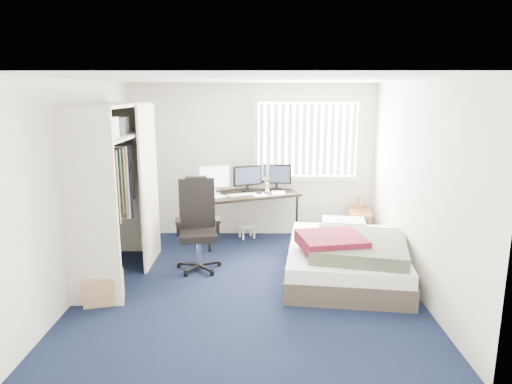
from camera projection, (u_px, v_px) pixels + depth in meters
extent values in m
plane|color=black|center=(249.00, 284.00, 5.72)|extent=(4.20, 4.20, 0.00)
plane|color=silver|center=(252.00, 161.00, 7.50)|extent=(4.00, 0.00, 4.00)
plane|color=silver|center=(241.00, 244.00, 3.40)|extent=(4.00, 0.00, 4.00)
plane|color=silver|center=(82.00, 186.00, 5.47)|extent=(0.00, 4.20, 4.20)
plane|color=silver|center=(416.00, 187.00, 5.43)|extent=(0.00, 4.20, 4.20)
plane|color=white|center=(248.00, 79.00, 5.18)|extent=(4.20, 4.20, 0.00)
cube|color=white|center=(307.00, 139.00, 7.40)|extent=(1.60, 0.02, 1.20)
cube|color=beige|center=(308.00, 100.00, 7.23)|extent=(1.72, 0.06, 0.06)
cube|color=beige|center=(306.00, 178.00, 7.51)|extent=(1.72, 0.06, 0.06)
cube|color=white|center=(307.00, 140.00, 7.34)|extent=(1.60, 0.04, 1.16)
cube|color=beige|center=(90.00, 211.00, 4.91)|extent=(0.60, 0.04, 2.20)
cube|color=beige|center=(135.00, 180.00, 6.67)|extent=(0.60, 0.04, 2.20)
cube|color=beige|center=(110.00, 105.00, 5.56)|extent=(0.60, 1.80, 0.04)
cube|color=beige|center=(112.00, 136.00, 5.64)|extent=(0.56, 1.74, 0.03)
cylinder|color=silver|center=(113.00, 146.00, 5.66)|extent=(0.03, 1.72, 0.03)
cube|color=#26262B|center=(112.00, 183.00, 5.66)|extent=(0.38, 1.10, 0.90)
cube|color=beige|center=(149.00, 186.00, 6.23)|extent=(0.03, 0.90, 2.20)
cube|color=white|center=(98.00, 128.00, 5.17)|extent=(0.38, 0.30, 0.24)
cube|color=gray|center=(112.00, 126.00, 5.66)|extent=(0.34, 0.28, 0.22)
cube|color=black|center=(247.00, 194.00, 7.25)|extent=(1.74, 1.29, 0.04)
cylinder|color=black|center=(209.00, 228.00, 6.78)|extent=(0.04, 0.04, 0.74)
cylinder|color=black|center=(198.00, 218.00, 7.34)|extent=(0.04, 0.04, 0.74)
cylinder|color=black|center=(297.00, 218.00, 7.32)|extent=(0.04, 0.04, 0.74)
cylinder|color=black|center=(280.00, 209.00, 7.88)|extent=(0.04, 0.04, 0.74)
cube|color=white|center=(214.00, 177.00, 7.11)|extent=(0.47, 0.22, 0.36)
cube|color=white|center=(214.00, 177.00, 7.11)|extent=(0.42, 0.18, 0.31)
cube|color=black|center=(248.00, 176.00, 7.32)|extent=(0.45, 0.21, 0.32)
cube|color=#1E2838|center=(248.00, 176.00, 7.32)|extent=(0.40, 0.17, 0.27)
cube|color=black|center=(277.00, 174.00, 7.47)|extent=(0.45, 0.21, 0.32)
cube|color=#1E2838|center=(277.00, 174.00, 7.47)|extent=(0.40, 0.17, 0.27)
cube|color=white|center=(240.00, 195.00, 7.09)|extent=(0.42, 0.28, 0.02)
cube|color=black|center=(259.00, 193.00, 7.20)|extent=(0.09, 0.12, 0.02)
cylinder|color=silver|center=(267.00, 187.00, 7.29)|extent=(0.08, 0.08, 0.16)
cube|color=white|center=(247.00, 193.00, 7.24)|extent=(0.38, 0.37, 0.00)
cube|color=black|center=(199.00, 265.00, 6.19)|extent=(0.67, 0.67, 0.12)
cylinder|color=silver|center=(199.00, 251.00, 6.15)|extent=(0.06, 0.06, 0.39)
cube|color=black|center=(198.00, 235.00, 6.10)|extent=(0.56, 0.56, 0.10)
cube|color=black|center=(197.00, 203.00, 6.23)|extent=(0.49, 0.18, 0.68)
cube|color=black|center=(196.00, 182.00, 6.17)|extent=(0.31, 0.16, 0.16)
cube|color=black|center=(178.00, 221.00, 6.01)|extent=(0.11, 0.28, 0.04)
cube|color=black|center=(217.00, 219.00, 6.10)|extent=(0.11, 0.28, 0.04)
cube|color=white|center=(247.00, 226.00, 7.48)|extent=(0.34, 0.31, 0.03)
cylinder|color=white|center=(243.00, 234.00, 7.40)|extent=(0.03, 0.03, 0.20)
cylinder|color=white|center=(240.00, 232.00, 7.53)|extent=(0.03, 0.03, 0.20)
cylinder|color=white|center=(254.00, 232.00, 7.48)|extent=(0.03, 0.03, 0.20)
cylinder|color=white|center=(251.00, 230.00, 7.61)|extent=(0.03, 0.03, 0.20)
cube|color=brown|center=(359.00, 211.00, 7.41)|extent=(0.43, 0.74, 0.04)
cube|color=brown|center=(352.00, 230.00, 7.17)|extent=(0.04, 0.04, 0.45)
cube|color=brown|center=(348.00, 220.00, 7.78)|extent=(0.04, 0.04, 0.45)
cube|color=brown|center=(369.00, 231.00, 7.14)|extent=(0.04, 0.04, 0.45)
cube|color=brown|center=(365.00, 220.00, 7.75)|extent=(0.04, 0.04, 0.45)
cube|color=brown|center=(361.00, 207.00, 7.23)|extent=(0.03, 0.14, 0.18)
cube|color=brown|center=(359.00, 203.00, 7.49)|extent=(0.03, 0.14, 0.18)
cube|color=#3D342C|center=(345.00, 266.00, 5.97)|extent=(1.71, 2.13, 0.26)
cube|color=white|center=(345.00, 251.00, 5.92)|extent=(1.66, 2.09, 0.18)
cube|color=silver|center=(343.00, 224.00, 6.57)|extent=(0.65, 0.47, 0.14)
cube|color=#3E4332|center=(359.00, 246.00, 5.63)|extent=(1.35, 1.44, 0.18)
cube|color=#4E0D22|center=(331.00, 242.00, 5.56)|extent=(0.87, 0.83, 0.16)
cube|color=#9E734F|center=(104.00, 288.00, 5.22)|extent=(0.50, 0.43, 0.33)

